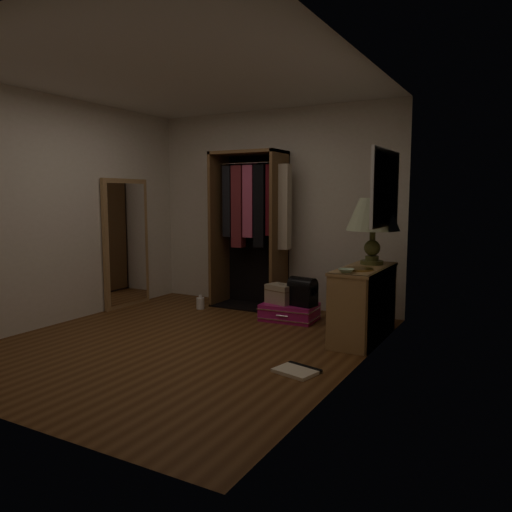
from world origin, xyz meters
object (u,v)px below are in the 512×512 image
object	(u,v)px
white_jug	(200,303)
black_bag	(303,291)
open_wardrobe	(253,217)
train_case	(281,294)
console_bookshelf	(364,301)
pink_suitcase	(289,312)
table_lamp	(373,216)
floor_mirror	(126,243)

from	to	relation	value
white_jug	black_bag	bearing A→B (deg)	0.52
white_jug	open_wardrobe	bearing A→B (deg)	39.61
train_case	black_bag	size ratio (longest dim) A/B	1.13
train_case	console_bookshelf	bearing A→B (deg)	1.61
console_bookshelf	pink_suitcase	bearing A→B (deg)	162.80
pink_suitcase	white_jug	bearing A→B (deg)	177.44
table_lamp	floor_mirror	bearing A→B (deg)	-175.35
console_bookshelf	white_jug	size ratio (longest dim) A/B	6.10
floor_mirror	pink_suitcase	size ratio (longest dim) A/B	2.49
table_lamp	white_jug	bearing A→B (deg)	178.64
console_bookshelf	pink_suitcase	distance (m)	1.09
pink_suitcase	train_case	size ratio (longest dim) A/B	1.77
open_wardrobe	pink_suitcase	xyz separation A→B (m)	(0.73, -0.42, -1.11)
table_lamp	white_jug	size ratio (longest dim) A/B	3.84
floor_mirror	pink_suitcase	world-z (taller)	floor_mirror
open_wardrobe	white_jug	world-z (taller)	open_wardrobe
train_case	white_jug	bearing A→B (deg)	-163.40
open_wardrobe	black_bag	distance (m)	1.31
table_lamp	pink_suitcase	bearing A→B (deg)	175.14
pink_suitcase	table_lamp	distance (m)	1.54
train_case	black_bag	bearing A→B (deg)	16.99
floor_mirror	black_bag	world-z (taller)	floor_mirror
open_wardrobe	pink_suitcase	distance (m)	1.39
open_wardrobe	train_case	distance (m)	1.18
open_wardrobe	white_jug	size ratio (longest dim) A/B	11.17
open_wardrobe	pink_suitcase	bearing A→B (deg)	-29.74
console_bookshelf	black_bag	world-z (taller)	console_bookshelf
floor_mirror	open_wardrobe	bearing A→B (deg)	26.97
table_lamp	open_wardrobe	bearing A→B (deg)	163.82
train_case	white_jug	size ratio (longest dim) A/B	2.10
floor_mirror	table_lamp	size ratio (longest dim) A/B	2.41
console_bookshelf	black_bag	distance (m)	0.87
floor_mirror	table_lamp	bearing A→B (deg)	4.65
console_bookshelf	black_bag	xyz separation A→B (m)	(-0.82, 0.29, -0.02)
open_wardrobe	floor_mirror	bearing A→B (deg)	-153.03
console_bookshelf	train_case	distance (m)	1.15
open_wardrobe	floor_mirror	distance (m)	1.73
pink_suitcase	train_case	bearing A→B (deg)	-172.10
floor_mirror	train_case	distance (m)	2.22
black_bag	floor_mirror	bearing A→B (deg)	-161.95
console_bookshelf	white_jug	bearing A→B (deg)	173.03
open_wardrobe	white_jug	distance (m)	1.33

